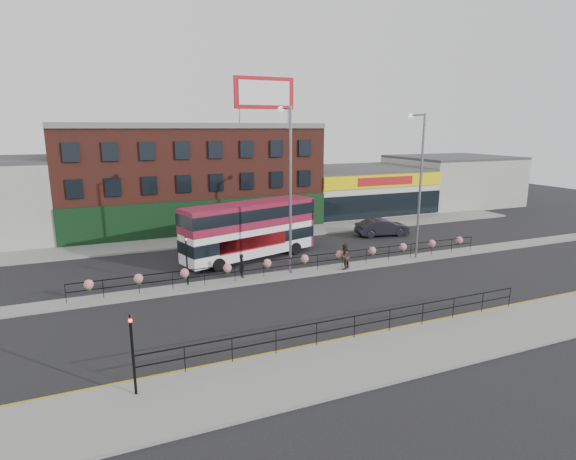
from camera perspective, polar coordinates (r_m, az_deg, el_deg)
name	(u,v)px	position (r m, az deg, el deg)	size (l,w,h in m)	color
ground	(304,274)	(31.51, 2.10, -5.56)	(120.00, 120.00, 0.00)	black
south_pavement	(413,349)	(21.98, 15.63, -14.33)	(60.00, 4.00, 0.15)	gray
north_pavement	(251,236)	(42.27, -4.67, -0.70)	(60.00, 4.00, 0.15)	gray
median	(304,273)	(31.48, 2.10, -5.43)	(60.00, 1.60, 0.15)	gray
yellow_line_inner	(384,330)	(23.66, 12.13, -12.29)	(60.00, 0.10, 0.01)	gold
yellow_line_outer	(386,331)	(23.52, 12.39, -12.46)	(60.00, 0.10, 0.01)	gold
brick_building	(190,175)	(48.12, -12.30, 6.80)	(25.00, 12.21, 10.30)	brown
supermarket	(356,189)	(55.50, 8.65, 5.14)	(15.00, 12.25, 5.30)	silver
warehouse_east	(451,180)	(64.35, 20.02, 6.01)	(14.50, 12.00, 6.30)	#9E9E99
billboard	(264,93)	(44.86, -3.04, 16.96)	(6.00, 0.29, 4.40)	#AB1118
median_railing	(305,259)	(31.19, 2.11, -3.74)	(30.04, 0.56, 1.23)	black
south_railing	(355,322)	(21.95, 8.46, -11.45)	(20.04, 0.05, 1.12)	black
double_decker_bus	(250,225)	(34.44, -4.80, 0.68)	(11.19, 5.57, 4.41)	white
car	(382,227)	(43.14, 11.89, 0.35)	(5.18, 2.48, 1.64)	black
pedestrian_a	(242,266)	(30.24, -5.85, -4.52)	(0.41, 0.60, 1.60)	black
pedestrian_b	(344,256)	(32.01, 7.15, -3.34)	(1.14, 1.08, 1.86)	#362A21
lamp_column_west	(289,176)	(30.10, 0.10, 6.84)	(0.40, 1.97, 11.21)	slate
lamp_column_east	(419,174)	(35.19, 16.26, 6.86)	(0.39, 1.91, 10.86)	slate
traffic_light_south	(131,337)	(17.81, -19.26, -12.73)	(0.15, 0.28, 3.65)	black
traffic_light_median	(186,250)	(28.90, -12.79, -2.47)	(0.15, 0.28, 3.65)	black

